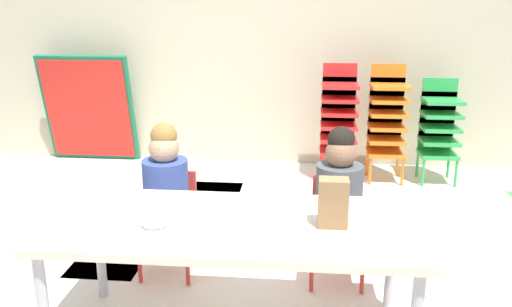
% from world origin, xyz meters
% --- Properties ---
extents(ground_plane, '(6.27, 4.59, 0.02)m').
position_xyz_m(ground_plane, '(0.00, 0.00, -0.01)').
color(ground_plane, silver).
extents(back_wall, '(6.27, 0.10, 2.41)m').
position_xyz_m(back_wall, '(0.00, 2.29, 1.21)').
color(back_wall, beige).
rests_on(back_wall, ground_plane).
extents(craft_table, '(1.71, 0.75, 0.61)m').
position_xyz_m(craft_table, '(-0.01, -0.69, 0.56)').
color(craft_table, beige).
rests_on(craft_table, ground_plane).
extents(seated_child_near_camera, '(0.32, 0.31, 0.92)m').
position_xyz_m(seated_child_near_camera, '(-0.48, -0.09, 0.55)').
color(seated_child_near_camera, red).
rests_on(seated_child_near_camera, ground_plane).
extents(seated_child_middle_seat, '(0.34, 0.34, 0.92)m').
position_xyz_m(seated_child_middle_seat, '(0.50, -0.09, 0.55)').
color(seated_child_middle_seat, red).
rests_on(seated_child_middle_seat, ground_plane).
extents(kid_chair_red_stack, '(0.32, 0.30, 1.04)m').
position_xyz_m(kid_chair_red_stack, '(0.60, 1.81, 0.58)').
color(kid_chair_red_stack, red).
rests_on(kid_chair_red_stack, ground_plane).
extents(kid_chair_orange_stack, '(0.32, 0.30, 1.04)m').
position_xyz_m(kid_chair_orange_stack, '(1.03, 1.81, 0.58)').
color(kid_chair_orange_stack, orange).
rests_on(kid_chair_orange_stack, ground_plane).
extents(kid_chair_green_stack, '(0.32, 0.30, 0.92)m').
position_xyz_m(kid_chair_green_stack, '(1.49, 1.81, 0.52)').
color(kid_chair_green_stack, green).
rests_on(kid_chair_green_stack, ground_plane).
extents(folded_activity_table, '(0.90, 0.29, 1.09)m').
position_xyz_m(folded_activity_table, '(-1.84, 2.09, 0.54)').
color(folded_activity_table, '#19724C').
rests_on(folded_activity_table, ground_plane).
extents(paper_bag_brown, '(0.13, 0.09, 0.22)m').
position_xyz_m(paper_bag_brown, '(0.44, -0.70, 0.72)').
color(paper_bag_brown, '#9E754C').
rests_on(paper_bag_brown, craft_table).
extents(paper_plate_near_edge, '(0.18, 0.18, 0.01)m').
position_xyz_m(paper_plate_near_edge, '(-0.34, -0.79, 0.62)').
color(paper_plate_near_edge, white).
rests_on(paper_plate_near_edge, craft_table).
extents(paper_plate_center_table, '(0.18, 0.18, 0.01)m').
position_xyz_m(paper_plate_center_table, '(-0.14, -0.60, 0.62)').
color(paper_plate_center_table, white).
rests_on(paper_plate_center_table, craft_table).
extents(donut_powdered_on_plate, '(0.12, 0.12, 0.04)m').
position_xyz_m(donut_powdered_on_plate, '(-0.34, -0.79, 0.64)').
color(donut_powdered_on_plate, white).
rests_on(donut_powdered_on_plate, craft_table).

